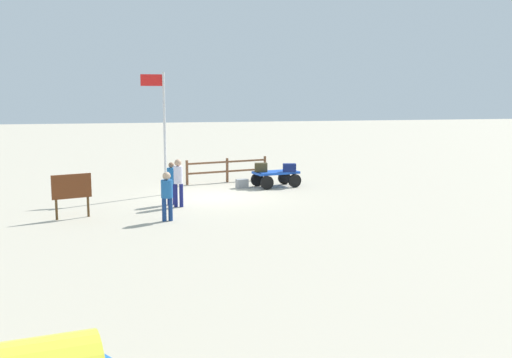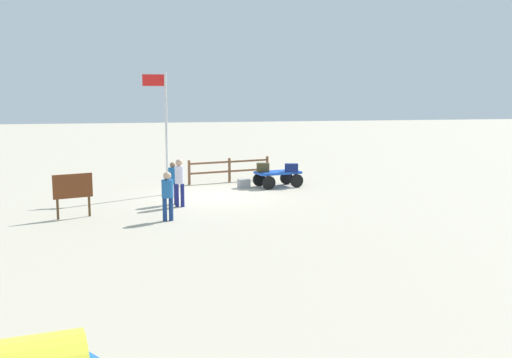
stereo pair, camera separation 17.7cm
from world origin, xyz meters
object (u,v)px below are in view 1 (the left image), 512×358
Objects in this scene: worker_trailing at (172,180)px; flagpole at (162,124)px; signboard at (72,189)px; worker_supervisor at (167,192)px; luggage_cart at (276,176)px; suitcase_navy at (289,168)px; worker_lead at (178,179)px; suitcase_maroon at (242,184)px; suitcase_grey at (261,167)px.

flagpole is at bearing -86.23° from worker_trailing.
worker_trailing is at bearing -153.46° from signboard.
luggage_cart is at bearing -130.91° from worker_supervisor.
suitcase_navy reaches higher than luggage_cart.
suitcase_navy is at bearing -146.38° from worker_lead.
suitcase_maroon is (1.49, 0.00, -0.28)m from luggage_cart.
suitcase_maroon is (0.84, -0.01, -0.68)m from suitcase_grey.
signboard is (3.35, 1.68, 0.07)m from worker_trailing.
worker_trailing reaches higher than signboard.
worker_supervisor is (4.46, 5.90, 0.07)m from suitcase_grey.
signboard is at bearing 30.66° from luggage_cart.
signboard reaches higher than luggage_cart.
worker_supervisor is at bearing 58.45° from suitcase_maroon.
luggage_cart is 9.43m from signboard.
worker_lead reaches higher than luggage_cart.
worker_supervisor is at bearing 87.44° from flagpole.
worker_supervisor is (3.62, 5.90, 0.75)m from suitcase_maroon.
worker_trailing is 0.32× the size of flagpole.
worker_trailing is (5.30, 2.88, 0.04)m from suitcase_navy.
suitcase_navy is 2.17m from suitcase_maroon.
worker_trailing is at bearing 93.77° from flagpole.
suitcase_maroon is 0.11× the size of flagpole.
worker_lead is 1.09× the size of worker_supervisor.
suitcase_grey is at bearing -11.16° from suitcase_navy.
signboard is at bearing 32.77° from suitcase_grey.
suitcase_maroon is at bearing 0.12° from luggage_cart.
suitcase_navy is at bearing -151.50° from worker_trailing.
suitcase_navy is 1.23m from suitcase_grey.
flagpole reaches higher than suitcase_maroon.
worker_trailing is at bearing 28.50° from suitcase_navy.
worker_lead is at bearing 43.00° from suitcase_grey.
luggage_cart is at bearing -179.88° from suitcase_maroon.
worker_supervisor reaches higher than luggage_cart.
suitcase_maroon is at bearing -6.81° from suitcase_navy.
signboard is at bearing 18.09° from worker_lead.
worker_trailing reaches higher than suitcase_navy.
worker_lead reaches higher than signboard.
suitcase_navy is 0.35× the size of worker_lead.
luggage_cart is 3.49× the size of suitcase_navy.
luggage_cart is 3.93× the size of suitcase_maroon.
suitcase_navy is at bearing -152.25° from signboard.
worker_supervisor is (0.57, 2.26, -0.06)m from worker_lead.
suitcase_grey reaches higher than suitcase_maroon.
worker_supervisor reaches higher than worker_trailing.
flagpole reaches higher than suitcase_navy.
worker_lead is (5.11, 3.39, 0.15)m from suitcase_navy.
flagpole is (-0.22, -5.01, 1.90)m from worker_supervisor.
luggage_cart is at bearing -149.34° from signboard.
flagpole is at bearing -129.41° from signboard.
signboard is at bearing 35.99° from suitcase_maroon.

